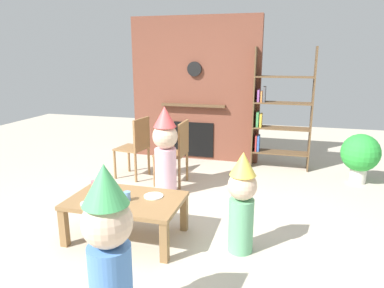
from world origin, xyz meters
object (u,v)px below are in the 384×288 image
object	(u,v)px
paper_cup_far_left	(100,181)
paper_cup_far_right	(127,196)
paper_cup_near_left	(111,190)
dining_chair_left	(137,144)
coffee_table	(126,204)
paper_plate_front	(89,203)
child_by_the_chairs	(165,149)
paper_cup_center	(95,186)
dining_chair_middle	(177,149)
bookshelf	(278,113)
paper_cup_near_right	(98,193)
birthday_cake_slice	(109,198)
paper_plate_rear	(154,196)
child_in_pink	(242,200)
potted_plant_tall	(360,154)
child_with_cone_hat	(109,247)

from	to	relation	value
paper_cup_far_left	paper_cup_far_right	distance (m)	0.54
paper_cup_near_left	dining_chair_left	bearing A→B (deg)	105.24
coffee_table	paper_cup_far_right	distance (m)	0.12
paper_plate_front	child_by_the_chairs	world-z (taller)	child_by_the_chairs
paper_cup_center	coffee_table	bearing A→B (deg)	-15.11
paper_cup_far_right	paper_plate_front	distance (m)	0.36
paper_cup_far_right	dining_chair_left	size ratio (longest dim) A/B	0.10
paper_cup_center	dining_chair_middle	xyz separation A→B (m)	(0.43, 1.45, 0.04)
dining_chair_left	paper_cup_near_left	bearing A→B (deg)	114.14
coffee_table	child_by_the_chairs	size ratio (longest dim) A/B	0.95
bookshelf	paper_cup_near_right	world-z (taller)	bookshelf
birthday_cake_slice	dining_chair_middle	xyz separation A→B (m)	(0.16, 1.65, 0.06)
coffee_table	paper_plate_front	xyz separation A→B (m)	(-0.28, -0.21, 0.07)
paper_cup_near_right	paper_plate_rear	size ratio (longest dim) A/B	0.47
bookshelf	paper_cup_near_left	xyz separation A→B (m)	(-1.51, -2.67, -0.41)
paper_cup_far_left	child_in_pink	bearing A→B (deg)	-7.39
bookshelf	paper_plate_rear	size ratio (longest dim) A/B	9.93
dining_chair_middle	bookshelf	bearing A→B (deg)	-137.29
paper_plate_front	potted_plant_tall	world-z (taller)	potted_plant_tall
paper_cup_near_left	paper_plate_rear	xyz separation A→B (m)	(0.43, 0.07, -0.05)
paper_cup_near_left	paper_cup_near_right	distance (m)	0.13
bookshelf	paper_cup_center	xyz separation A→B (m)	(-1.72, -2.62, -0.41)
paper_cup_near_right	paper_plate_front	world-z (taller)	paper_cup_near_right
paper_cup_far_left	birthday_cake_slice	world-z (taller)	paper_cup_far_left
birthday_cake_slice	potted_plant_tall	world-z (taller)	potted_plant_tall
paper_cup_far_left	child_by_the_chairs	size ratio (longest dim) A/B	0.09
dining_chair_left	potted_plant_tall	world-z (taller)	dining_chair_left
paper_cup_near_right	paper_cup_far_right	size ratio (longest dim) A/B	1.02
dining_chair_middle	potted_plant_tall	size ratio (longest dim) A/B	1.27
dining_chair_middle	paper_cup_near_right	bearing A→B (deg)	79.85
paper_plate_front	paper_cup_far_right	bearing A→B (deg)	28.75
paper_cup_far_left	dining_chair_left	size ratio (longest dim) A/B	0.12
paper_cup_center	dining_chair_middle	distance (m)	1.51
child_with_cone_hat	potted_plant_tall	distance (m)	4.01
child_in_pink	dining_chair_middle	bearing A→B (deg)	-56.84
bookshelf	dining_chair_left	xyz separation A→B (m)	(-1.95, -1.06, -0.37)
potted_plant_tall	paper_cup_near_right	bearing A→B (deg)	-139.76
paper_plate_front	potted_plant_tall	size ratio (longest dim) A/B	0.23
bookshelf	child_by_the_chairs	distance (m)	2.06
coffee_table	paper_cup_far_left	world-z (taller)	paper_cup_far_left
coffee_table	child_with_cone_hat	distance (m)	1.25
paper_cup_near_right	birthday_cake_slice	size ratio (longest dim) A/B	0.91
child_with_cone_hat	child_by_the_chairs	distance (m)	2.35
paper_cup_near_right	dining_chair_left	xyz separation A→B (m)	(-0.35, 1.72, 0.05)
paper_cup_near_left	paper_plate_front	xyz separation A→B (m)	(-0.09, -0.26, -0.05)
paper_cup_near_right	child_with_cone_hat	size ratio (longest dim) A/B	0.08
paper_cup_near_left	dining_chair_middle	xyz separation A→B (m)	(0.22, 1.51, 0.04)
paper_plate_rear	child_in_pink	distance (m)	0.88
paper_plate_rear	potted_plant_tall	world-z (taller)	potted_plant_tall
coffee_table	paper_cup_center	bearing A→B (deg)	164.89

